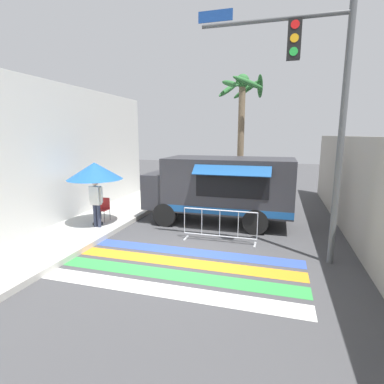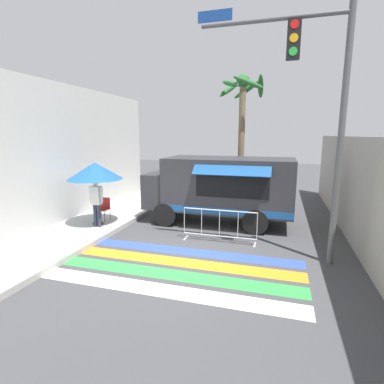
{
  "view_description": "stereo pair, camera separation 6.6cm",
  "coord_description": "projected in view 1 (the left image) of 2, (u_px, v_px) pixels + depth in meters",
  "views": [
    {
      "loc": [
        2.37,
        -7.64,
        3.37
      ],
      "look_at": [
        -0.53,
        2.3,
        1.39
      ],
      "focal_mm": 28.0,
      "sensor_mm": 36.0,
      "label": 1
    },
    {
      "loc": [
        2.43,
        -7.62,
        3.37
      ],
      "look_at": [
        -0.53,
        2.3,
        1.39
      ],
      "focal_mm": 28.0,
      "sensor_mm": 36.0,
      "label": 2
    }
  ],
  "objects": [
    {
      "name": "food_truck",
      "position": [
        218.0,
        186.0,
        11.43
      ],
      "size": [
        5.54,
        2.65,
        2.53
      ],
      "color": "#2D2D33",
      "rests_on": "ground_plane"
    },
    {
      "name": "concrete_wall_right",
      "position": [
        353.0,
        188.0,
        9.71
      ],
      "size": [
        0.2,
        16.0,
        3.32
      ],
      "color": "#A39E93",
      "rests_on": "ground_plane"
    },
    {
      "name": "crosswalk_painted",
      "position": [
        177.0,
        268.0,
        7.68
      ],
      "size": [
        6.4,
        2.84,
        0.01
      ],
      "color": "white",
      "rests_on": "ground_plane"
    },
    {
      "name": "palm_tree",
      "position": [
        242.0,
        112.0,
        13.56
      ],
      "size": [
        2.16,
        2.16,
        6.03
      ],
      "color": "#7A664C",
      "rests_on": "ground_plane"
    },
    {
      "name": "sidewalk_left",
      "position": [
        38.0,
        236.0,
        9.89
      ],
      "size": [
        4.4,
        16.0,
        0.17
      ],
      "color": "#B7B5AD",
      "rests_on": "ground_plane"
    },
    {
      "name": "patio_umbrella",
      "position": [
        95.0,
        171.0,
        10.54
      ],
      "size": [
        1.93,
        1.93,
        2.26
      ],
      "color": "black",
      "rests_on": "sidewalk_left"
    },
    {
      "name": "traffic_signal_pole",
      "position": [
        316.0,
        91.0,
        7.35
      ],
      "size": [
        3.74,
        0.29,
        6.65
      ],
      "color": "#515456",
      "rests_on": "ground_plane"
    },
    {
      "name": "folding_chair",
      "position": [
        104.0,
        207.0,
        11.29
      ],
      "size": [
        0.41,
        0.41,
        0.87
      ],
      "rotation": [
        0.0,
        0.0,
        -0.06
      ],
      "color": "#4C4C51",
      "rests_on": "sidewalk_left"
    },
    {
      "name": "building_left_facade",
      "position": [
        23.0,
        159.0,
        9.5
      ],
      "size": [
        0.25,
        16.0,
        5.23
      ],
      "color": "silver",
      "rests_on": "ground_plane"
    },
    {
      "name": "ground_plane",
      "position": [
        187.0,
        256.0,
        8.49
      ],
      "size": [
        60.0,
        60.0,
        0.0
      ],
      "primitive_type": "plane",
      "color": "#424244"
    },
    {
      "name": "vendor_person",
      "position": [
        96.0,
        200.0,
        10.42
      ],
      "size": [
        0.53,
        0.23,
        1.72
      ],
      "rotation": [
        0.0,
        0.0,
        -0.12
      ],
      "color": "#2D3347",
      "rests_on": "sidewalk_left"
    },
    {
      "name": "barricade_front",
      "position": [
        220.0,
        226.0,
        9.49
      ],
      "size": [
        2.37,
        0.44,
        1.06
      ],
      "color": "#B7BABF",
      "rests_on": "ground_plane"
    }
  ]
}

